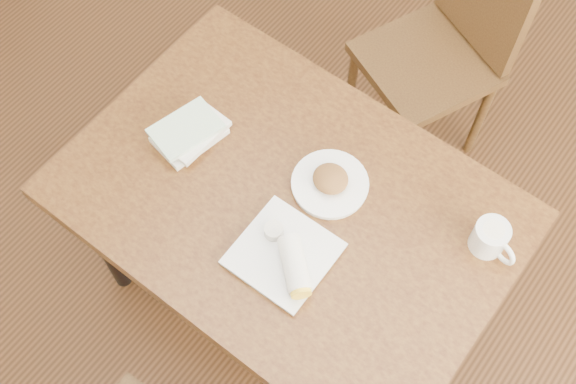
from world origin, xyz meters
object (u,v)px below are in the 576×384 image
Objects in this scene: plate_scone at (330,182)px; book_stack at (190,133)px; coffee_mug at (491,238)px; chair_far at (449,41)px; plate_burrito at (287,257)px; table at (288,213)px.

book_stack is at bearing -164.42° from plate_scone.
plate_scone is 0.99× the size of book_stack.
coffee_mug is 0.62× the size of book_stack.
chair_far is 1.03m from book_stack.
chair_far reaches higher than book_stack.
chair_far is 3.68× the size of plate_burrito.
plate_scone is at bearing -85.49° from chair_far.
chair_far is 4.37× the size of plate_scone.
book_stack is (-0.42, -0.12, 0.00)m from plate_scone.
coffee_mug is (0.44, 0.11, 0.03)m from plate_scone.
plate_scone is 0.43m from book_stack.
coffee_mug is at bearing 13.75° from plate_scone.
table is 8.98× the size of coffee_mug.
table is 0.37m from book_stack.
plate_burrito is at bearing -53.40° from table.
plate_scone is at bearing 58.81° from table.
chair_far is (0.00, 0.93, -0.12)m from table.
plate_scone is 0.46m from coffee_mug.
book_stack is at bearing -178.66° from table.
book_stack is (-0.46, 0.14, 0.00)m from plate_burrito.
plate_scone is 0.26m from plate_burrito.
coffee_mug reaches higher than table.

